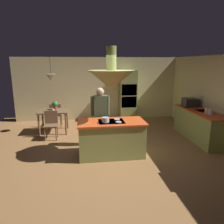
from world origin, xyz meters
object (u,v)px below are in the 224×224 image
Objects in this scene: cup_on_table at (53,110)px; microwave_on_counter at (190,102)px; kitchen_island at (111,138)px; chair_facing_island at (51,123)px; cooking_pot_on_cooktop at (105,120)px; potted_plant_on_table at (55,105)px; person_at_island at (100,113)px; canister_sugar at (207,111)px; canister_flour at (211,112)px; chair_by_back_wall at (56,113)px; oven_tower at (128,96)px; dining_table at (53,114)px.

microwave_on_counter is (4.50, -0.46, 0.24)m from cup_on_table.
kitchen_island is 1.93× the size of chair_facing_island.
microwave_on_counter reaches higher than cooking_pot_on_cooktop.
potted_plant_on_table is 4.54m from microwave_on_counter.
cup_on_table is (-1.66, 1.90, 0.35)m from kitchen_island.
person_at_island is at bearing -166.13° from microwave_on_counter.
canister_sugar reaches higher than kitchen_island.
chair_facing_island is at bearing -94.99° from potted_plant_on_table.
kitchen_island is 2.55m from cup_on_table.
chair_facing_island is 1.89× the size of microwave_on_counter.
person_at_island reaches higher than canister_flour.
canister_flour reaches higher than chair_by_back_wall.
person_at_island is 1.92× the size of chair_facing_island.
oven_tower is 3.05m from dining_table.
person_at_island is at bearing -28.10° from chair_facing_island.
canister_flour reaches higher than chair_facing_island.
dining_table is 0.64m from chair_facing_island.
chair_by_back_wall is (-1.70, 2.72, 0.05)m from kitchen_island.
potted_plant_on_table reaches higher than dining_table.
potted_plant_on_table is 2.76m from cooking_pot_on_cooktop.
oven_tower is at bearing 20.91° from potted_plant_on_table.
canister_flour is 0.37× the size of microwave_on_counter.
microwave_on_counter is at bearing 90.00° from canister_sugar.
microwave_on_counter is at bearing 13.87° from person_at_island.
chair_by_back_wall is at bearing 92.51° from cup_on_table.
dining_table is (-1.70, 2.10, 0.19)m from kitchen_island.
chair_facing_island is (0.00, -0.62, -0.14)m from dining_table.
canister_sugar is at bearing 10.87° from cooking_pot_on_cooktop.
canister_flour is at bearing -14.93° from chair_facing_island.
person_at_island reaches higher than microwave_on_counter.
cup_on_table is (0.04, -0.20, 0.16)m from dining_table.
cooking_pot_on_cooktop is (-3.00, -1.57, -0.06)m from microwave_on_counter.
microwave_on_counter is (4.54, -1.28, 0.54)m from chair_by_back_wall.
microwave_on_counter is (4.54, -0.66, 0.40)m from dining_table.
chair_by_back_wall reaches higher than dining_table.
oven_tower reaches higher than chair_facing_island.
microwave_on_counter reaches higher than cup_on_table.
chair_by_back_wall is (-1.48, 2.04, -0.45)m from person_at_island.
canister_sugar is at bearing -21.36° from potted_plant_on_table.
dining_table is at bearing 159.99° from canister_sugar.
chair_facing_island reaches higher than cup_on_table.
oven_tower reaches higher than potted_plant_on_table.
kitchen_island reaches higher than dining_table.
oven_tower is at bearing 32.24° from chair_facing_island.
canister_sugar is at bearing -17.88° from cup_on_table.
potted_plant_on_table is 4.81m from canister_sugar.
person_at_island is at bearing -43.66° from dining_table.
canister_flour is at bearing 151.58° from chair_by_back_wall.
potted_plant_on_table reaches higher than chair_facing_island.
chair_by_back_wall is at bearing 90.00° from dining_table.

